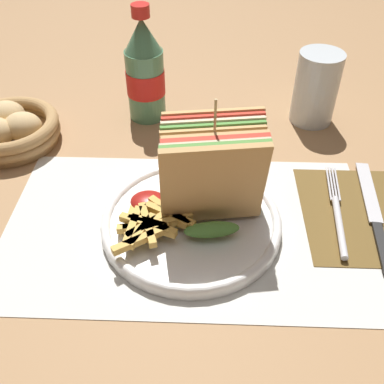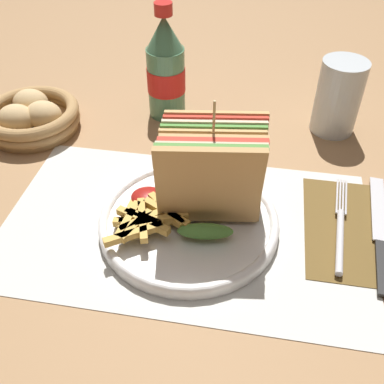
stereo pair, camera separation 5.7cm
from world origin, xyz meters
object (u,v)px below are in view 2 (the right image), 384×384
object	(u,v)px
fork	(341,233)
bread_basket	(32,116)
glass_near	(338,97)
plate_main	(189,219)
coke_bottle_near	(166,70)
club_sandwich	(211,176)
knife	(380,231)

from	to	relation	value
fork	bread_basket	size ratio (longest dim) A/B	1.15
bread_basket	glass_near	bearing A→B (deg)	9.83
plate_main	coke_bottle_near	world-z (taller)	coke_bottle_near
plate_main	club_sandwich	world-z (taller)	club_sandwich
fork	coke_bottle_near	world-z (taller)	coke_bottle_near
plate_main	glass_near	world-z (taller)	glass_near
bread_basket	fork	bearing A→B (deg)	-19.02
fork	coke_bottle_near	xyz separation A→B (m)	(-0.28, 0.26, 0.07)
club_sandwich	plate_main	bearing A→B (deg)	-157.83
fork	coke_bottle_near	distance (m)	0.38
coke_bottle_near	bread_basket	distance (m)	0.23
club_sandwich	glass_near	size ratio (longest dim) A/B	1.36
plate_main	fork	xyz separation A→B (m)	(0.19, 0.01, -0.00)
knife	glass_near	distance (m)	0.25
fork	glass_near	size ratio (longest dim) A/B	1.49
club_sandwich	coke_bottle_near	xyz separation A→B (m)	(-0.11, 0.26, 0.00)
coke_bottle_near	club_sandwich	bearing A→B (deg)	-66.43
club_sandwich	coke_bottle_near	size ratio (longest dim) A/B	0.86
coke_bottle_near	bread_basket	bearing A→B (deg)	-157.30
knife	glass_near	xyz separation A→B (m)	(-0.05, 0.24, 0.05)
fork	knife	world-z (taller)	fork
fork	knife	size ratio (longest dim) A/B	0.85
fork	bread_basket	world-z (taller)	bread_basket
coke_bottle_near	glass_near	distance (m)	0.28
bread_basket	plate_main	bearing A→B (deg)	-31.05
knife	bread_basket	distance (m)	0.56
fork	bread_basket	xyz separation A→B (m)	(-0.49, 0.17, 0.02)
fork	glass_near	world-z (taller)	glass_near
club_sandwich	bread_basket	size ratio (longest dim) A/B	1.04
club_sandwich	coke_bottle_near	world-z (taller)	coke_bottle_near
coke_bottle_near	glass_near	xyz separation A→B (m)	(0.28, -0.00, -0.02)
fork	club_sandwich	bearing A→B (deg)	-174.74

